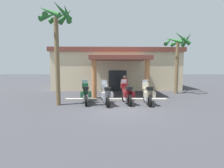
{
  "coord_description": "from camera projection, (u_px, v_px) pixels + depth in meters",
  "views": [
    {
      "loc": [
        -0.56,
        -10.63,
        2.69
      ],
      "look_at": [
        -0.59,
        3.22,
        1.2
      ],
      "focal_mm": 28.97,
      "sensor_mm": 36.0,
      "label": 1
    }
  ],
  "objects": [
    {
      "name": "motorcycle_green",
      "position": [
        86.0,
        94.0,
        12.41
      ],
      "size": [
        0.86,
        2.2,
        1.61
      ],
      "rotation": [
        0.0,
        0.0,
        1.75
      ],
      "color": "black",
      "rests_on": "ground_plane"
    },
    {
      "name": "motorcycle_silver",
      "position": [
        106.0,
        95.0,
        12.06
      ],
      "size": [
        0.88,
        2.2,
        1.61
      ],
      "rotation": [
        0.0,
        0.0,
        1.76
      ],
      "color": "black",
      "rests_on": "ground_plane"
    },
    {
      "name": "curb_strip",
      "position": [
        116.0,
        99.0,
        13.73
      ],
      "size": [
        7.65,
        0.36,
        0.12
      ],
      "primitive_type": "cube",
      "color": "#ADA89E",
      "rests_on": "ground_plane"
    },
    {
      "name": "motel_building",
      "position": [
        116.0,
        68.0,
        20.81
      ],
      "size": [
        14.14,
        10.17,
        4.45
      ],
      "rotation": [
        0.0,
        0.0,
        0.04
      ],
      "color": "beige",
      "rests_on": "ground_plane"
    },
    {
      "name": "ground_plane",
      "position": [
        122.0,
        110.0,
        10.86
      ],
      "size": [
        80.0,
        80.0,
        0.0
      ],
      "primitive_type": "plane",
      "color": "#38383D"
    },
    {
      "name": "palm_tree_roadside",
      "position": [
        57.0,
        28.0,
        11.6
      ],
      "size": [
        2.29,
        2.26,
        6.51
      ],
      "color": "brown",
      "rests_on": "ground_plane"
    },
    {
      "name": "palm_tree_near_portico",
      "position": [
        178.0,
        49.0,
        16.49
      ],
      "size": [
        2.5,
        2.61,
        5.61
      ],
      "color": "brown",
      "rests_on": "ground_plane"
    },
    {
      "name": "pedestrian",
      "position": [
        125.0,
        84.0,
        15.29
      ],
      "size": [
        0.51,
        0.32,
        1.78
      ],
      "rotation": [
        0.0,
        0.0,
        4.45
      ],
      "color": "brown",
      "rests_on": "ground_plane"
    },
    {
      "name": "motorcycle_maroon",
      "position": [
        127.0,
        94.0,
        12.4
      ],
      "size": [
        0.87,
        2.2,
        1.61
      ],
      "rotation": [
        0.0,
        0.0,
        1.75
      ],
      "color": "black",
      "rests_on": "ground_plane"
    },
    {
      "name": "motorcycle_cream",
      "position": [
        148.0,
        94.0,
        12.27
      ],
      "size": [
        0.7,
        2.21,
        1.61
      ],
      "rotation": [
        0.0,
        0.0,
        1.58
      ],
      "color": "black",
      "rests_on": "ground_plane"
    }
  ]
}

